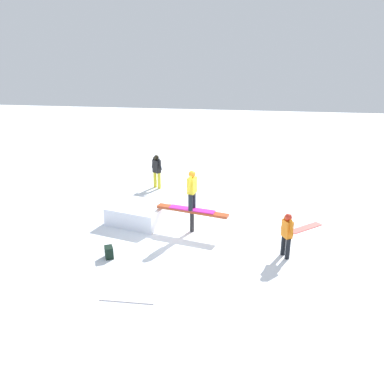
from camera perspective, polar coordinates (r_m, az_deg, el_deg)
ground_plane at (r=12.25m, az=0.00°, el=-6.00°), size 60.00×60.00×0.00m
rail_feature at (r=11.99m, az=0.00°, el=-3.22°), size 2.41×0.81×0.76m
snow_kicker_ramp at (r=12.96m, az=-8.13°, el=-3.26°), size 2.09×1.86×0.60m
main_rider_on_rail at (r=11.71m, az=0.00°, el=0.15°), size 1.53×0.76×1.30m
bystander_black at (r=16.07m, az=-5.39°, el=3.42°), size 0.57×0.42×1.46m
bystander_orange at (r=10.79m, az=14.25°, el=-6.07°), size 0.35×0.57×1.32m
loose_snowboard_coral at (r=13.02m, az=16.94°, el=-5.23°), size 1.17×1.08×0.02m
loose_snowboard_white at (r=9.24m, az=-9.71°, el=-15.70°), size 1.31×0.34×0.02m
backpack_on_snow at (r=10.92m, az=-12.54°, el=-8.94°), size 0.34×0.37×0.34m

